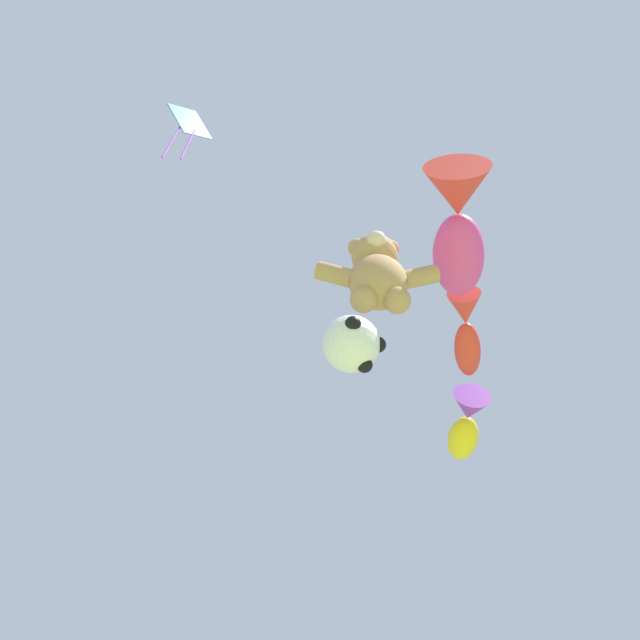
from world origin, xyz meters
TOP-DOWN VIEW (x-y plane):
  - teddy_bear_kite at (2.05, 4.50)m, footprint 2.08×0.92m
  - soccer_ball_kite at (1.58, 4.70)m, footprint 0.94×0.93m
  - fish_kite_magenta at (3.44, 3.92)m, footprint 1.37×2.56m
  - fish_kite_crimson at (3.95, 6.20)m, footprint 0.94×1.98m
  - fish_kite_goldfin at (4.24, 8.37)m, footprint 0.78×1.72m
  - diamond_kite at (-1.48, 3.17)m, footprint 0.84×0.70m

SIDE VIEW (x-z plane):
  - soccer_ball_kite at x=1.58m, z-range 9.84..10.70m
  - teddy_bear_kite at x=2.05m, z-range 10.99..13.10m
  - fish_kite_goldfin at x=4.24m, z-range 12.41..13.18m
  - fish_kite_magenta at x=3.44m, z-range 12.23..13.36m
  - fish_kite_crimson at x=3.95m, z-range 12.68..13.31m
  - diamond_kite at x=-1.48m, z-range 13.89..16.56m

